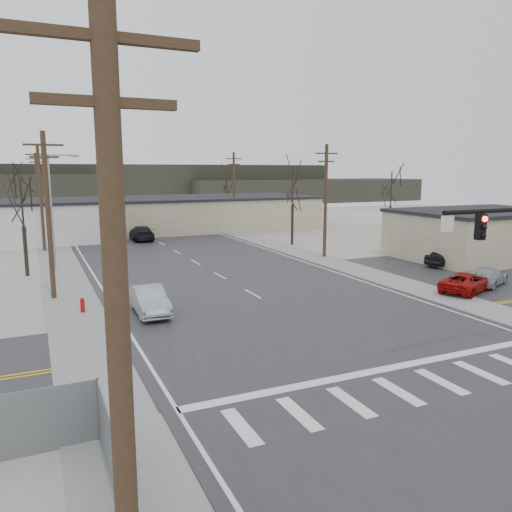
{
  "coord_description": "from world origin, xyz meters",
  "views": [
    {
      "loc": [
        -12.35,
        -20.02,
        7.74
      ],
      "look_at": [
        -0.12,
        7.22,
        2.6
      ],
      "focal_mm": 35.0,
      "sensor_mm": 36.0,
      "label": 1
    }
  ],
  "objects_px": {
    "sedan_crossing": "(149,300)",
    "car_parked_silver": "(488,276)",
    "fire_hydrant": "(82,305)",
    "car_parked_dark_a": "(447,257)",
    "car_parked_dark_b": "(461,250)",
    "car_far_a": "(141,233)",
    "car_far_b": "(92,221)",
    "car_parked_red": "(466,282)"
  },
  "relations": [
    {
      "from": "car_parked_dark_b",
      "to": "car_parked_silver",
      "type": "relative_size",
      "value": 1.03
    },
    {
      "from": "car_far_a",
      "to": "car_far_b",
      "type": "bearing_deg",
      "value": -77.11
    },
    {
      "from": "car_parked_red",
      "to": "car_parked_silver",
      "type": "distance_m",
      "value": 2.91
    },
    {
      "from": "car_far_a",
      "to": "sedan_crossing",
      "type": "bearing_deg",
      "value": 81.11
    },
    {
      "from": "fire_hydrant",
      "to": "car_parked_dark_b",
      "type": "bearing_deg",
      "value": 7.5
    },
    {
      "from": "fire_hydrant",
      "to": "car_parked_dark_a",
      "type": "xyz_separation_m",
      "value": [
        28.51,
        2.15,
        0.32
      ]
    },
    {
      "from": "car_far_b",
      "to": "car_parked_red",
      "type": "bearing_deg",
      "value": -86.89
    },
    {
      "from": "fire_hydrant",
      "to": "car_parked_silver",
      "type": "distance_m",
      "value": 26.07
    },
    {
      "from": "car_far_b",
      "to": "car_parked_silver",
      "type": "bearing_deg",
      "value": -83.74
    },
    {
      "from": "sedan_crossing",
      "to": "car_parked_silver",
      "type": "bearing_deg",
      "value": -5.89
    },
    {
      "from": "fire_hydrant",
      "to": "car_parked_dark_b",
      "type": "distance_m",
      "value": 32.49
    },
    {
      "from": "sedan_crossing",
      "to": "car_parked_silver",
      "type": "xyz_separation_m",
      "value": [
        22.39,
        -2.63,
        -0.12
      ]
    },
    {
      "from": "fire_hydrant",
      "to": "car_far_b",
      "type": "height_order",
      "value": "car_far_b"
    },
    {
      "from": "fire_hydrant",
      "to": "car_parked_silver",
      "type": "bearing_deg",
      "value": -9.51
    },
    {
      "from": "car_parked_red",
      "to": "car_far_b",
      "type": "bearing_deg",
      "value": -2.45
    },
    {
      "from": "car_far_b",
      "to": "car_parked_red",
      "type": "height_order",
      "value": "car_far_b"
    },
    {
      "from": "car_far_a",
      "to": "car_parked_red",
      "type": "distance_m",
      "value": 35.61
    },
    {
      "from": "fire_hydrant",
      "to": "sedan_crossing",
      "type": "bearing_deg",
      "value": -26.77
    },
    {
      "from": "sedan_crossing",
      "to": "car_parked_dark_a",
      "type": "relative_size",
      "value": 1.03
    },
    {
      "from": "car_parked_red",
      "to": "car_parked_dark_a",
      "type": "xyz_separation_m",
      "value": [
        5.6,
        7.26,
        0.11
      ]
    },
    {
      "from": "sedan_crossing",
      "to": "car_far_b",
      "type": "bearing_deg",
      "value": 88.27
    },
    {
      "from": "sedan_crossing",
      "to": "car_far_a",
      "type": "xyz_separation_m",
      "value": [
        5.44,
        29.24,
        0.07
      ]
    },
    {
      "from": "car_parked_dark_b",
      "to": "car_parked_silver",
      "type": "xyz_separation_m",
      "value": [
        -6.49,
        -8.55,
        -0.1
      ]
    },
    {
      "from": "sedan_crossing",
      "to": "car_far_a",
      "type": "distance_m",
      "value": 29.74
    },
    {
      "from": "fire_hydrant",
      "to": "car_parked_dark_b",
      "type": "xyz_separation_m",
      "value": [
        32.21,
        4.24,
        0.31
      ]
    },
    {
      "from": "car_parked_red",
      "to": "car_parked_dark_b",
      "type": "distance_m",
      "value": 13.18
    },
    {
      "from": "car_parked_dark_a",
      "to": "car_parked_red",
      "type": "bearing_deg",
      "value": 130.51
    },
    {
      "from": "car_far_a",
      "to": "car_parked_red",
      "type": "bearing_deg",
      "value": 115.06
    },
    {
      "from": "car_far_b",
      "to": "car_parked_red",
      "type": "relative_size",
      "value": 0.84
    },
    {
      "from": "car_parked_dark_a",
      "to": "sedan_crossing",
      "type": "bearing_deg",
      "value": 86.79
    },
    {
      "from": "sedan_crossing",
      "to": "car_far_a",
      "type": "height_order",
      "value": "car_far_a"
    },
    {
      "from": "sedan_crossing",
      "to": "car_far_a",
      "type": "bearing_deg",
      "value": 80.28
    },
    {
      "from": "car_parked_silver",
      "to": "sedan_crossing",
      "type": "bearing_deg",
      "value": 58.68
    },
    {
      "from": "fire_hydrant",
      "to": "car_parked_red",
      "type": "bearing_deg",
      "value": -12.58
    },
    {
      "from": "car_parked_red",
      "to": "car_parked_dark_b",
      "type": "height_order",
      "value": "car_parked_dark_b"
    },
    {
      "from": "fire_hydrant",
      "to": "car_far_b",
      "type": "relative_size",
      "value": 0.23
    },
    {
      "from": "fire_hydrant",
      "to": "car_parked_silver",
      "type": "xyz_separation_m",
      "value": [
        25.71,
        -4.31,
        0.21
      ]
    },
    {
      "from": "car_parked_dark_a",
      "to": "fire_hydrant",
      "type": "bearing_deg",
      "value": 82.46
    },
    {
      "from": "car_parked_dark_a",
      "to": "car_parked_dark_b",
      "type": "relative_size",
      "value": 0.98
    },
    {
      "from": "car_far_b",
      "to": "car_parked_dark_a",
      "type": "relative_size",
      "value": 0.88
    },
    {
      "from": "car_far_a",
      "to": "car_parked_dark_a",
      "type": "bearing_deg",
      "value": 129.5
    },
    {
      "from": "sedan_crossing",
      "to": "car_parked_dark_b",
      "type": "height_order",
      "value": "sedan_crossing"
    }
  ]
}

